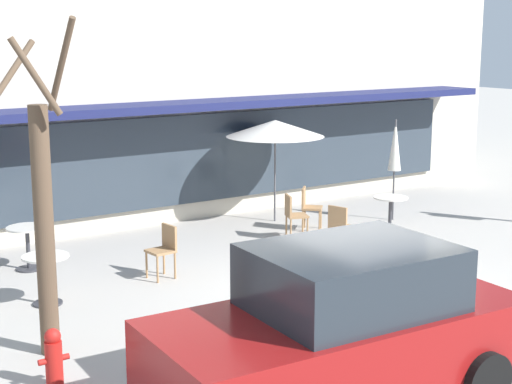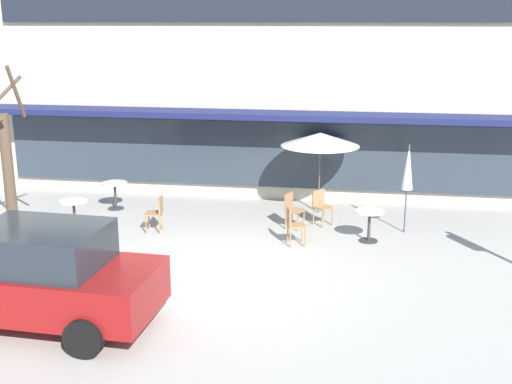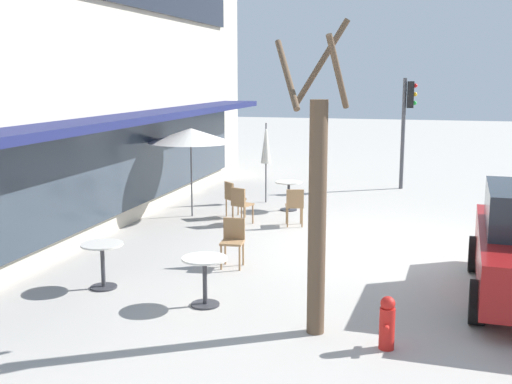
# 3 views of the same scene
# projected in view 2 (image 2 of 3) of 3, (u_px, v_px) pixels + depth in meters

# --- Properties ---
(ground_plane) EXTENTS (80.00, 80.00, 0.00)m
(ground_plane) POSITION_uv_depth(u_px,v_px,m) (217.00, 277.00, 13.11)
(ground_plane) COLOR #ADA8A0
(building_facade) EXTENTS (18.91, 9.10, 7.73)m
(building_facade) POSITION_uv_depth(u_px,v_px,m) (279.00, 57.00, 21.60)
(building_facade) COLOR beige
(building_facade) RESTS_ON ground
(cafe_table_near_wall) EXTENTS (0.70, 0.70, 0.76)m
(cafe_table_near_wall) POSITION_uv_depth(u_px,v_px,m) (74.00, 210.00, 15.93)
(cafe_table_near_wall) COLOR #333338
(cafe_table_near_wall) RESTS_ON ground
(cafe_table_streetside) EXTENTS (0.70, 0.70, 0.76)m
(cafe_table_streetside) POSITION_uv_depth(u_px,v_px,m) (115.00, 191.00, 17.69)
(cafe_table_streetside) COLOR #333338
(cafe_table_streetside) RESTS_ON ground
(cafe_table_by_tree) EXTENTS (0.70, 0.70, 0.76)m
(cafe_table_by_tree) POSITION_uv_depth(u_px,v_px,m) (369.00, 221.00, 15.09)
(cafe_table_by_tree) COLOR #333338
(cafe_table_by_tree) RESTS_ON ground
(patio_umbrella_green_folded) EXTENTS (2.10, 2.10, 2.20)m
(patio_umbrella_green_folded) POSITION_uv_depth(u_px,v_px,m) (320.00, 139.00, 16.98)
(patio_umbrella_green_folded) COLOR #4C4C51
(patio_umbrella_green_folded) RESTS_ON ground
(patio_umbrella_cream_folded) EXTENTS (0.28, 0.28, 2.20)m
(patio_umbrella_cream_folded) POSITION_uv_depth(u_px,v_px,m) (408.00, 168.00, 15.46)
(patio_umbrella_cream_folded) COLOR #4C4C51
(patio_umbrella_cream_folded) RESTS_ON ground
(cafe_chair_0) EXTENTS (0.50, 0.50, 0.89)m
(cafe_chair_0) POSITION_uv_depth(u_px,v_px,m) (293.00, 223.00, 14.85)
(cafe_chair_0) COLOR #9E754C
(cafe_chair_0) RESTS_ON ground
(cafe_chair_1) EXTENTS (0.52, 0.52, 0.89)m
(cafe_chair_1) POSITION_uv_depth(u_px,v_px,m) (292.00, 208.00, 16.08)
(cafe_chair_1) COLOR #9E754C
(cafe_chair_1) RESTS_ON ground
(cafe_chair_2) EXTENTS (0.57, 0.57, 0.89)m
(cafe_chair_2) POSITION_uv_depth(u_px,v_px,m) (321.00, 205.00, 16.36)
(cafe_chair_2) COLOR #9E754C
(cafe_chair_2) RESTS_ON ground
(cafe_chair_3) EXTENTS (0.43, 0.43, 0.89)m
(cafe_chair_3) POSITION_uv_depth(u_px,v_px,m) (157.00, 211.00, 15.79)
(cafe_chair_3) COLOR #9E754C
(cafe_chair_3) RESTS_ON ground
(parked_sedan) EXTENTS (4.28, 2.18, 1.76)m
(parked_sedan) POSITION_uv_depth(u_px,v_px,m) (38.00, 276.00, 10.90)
(parked_sedan) COLOR maroon
(parked_sedan) RESTS_ON ground
(street_tree) EXTENTS (1.05, 1.01, 4.20)m
(street_tree) POSITION_uv_depth(u_px,v_px,m) (9.00, 176.00, 13.97)
(street_tree) COLOR brown
(street_tree) RESTS_ON ground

